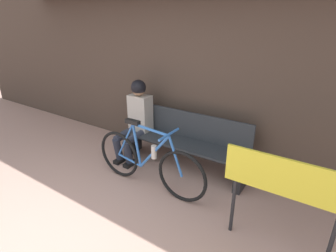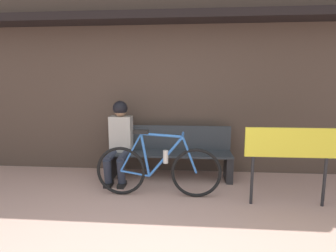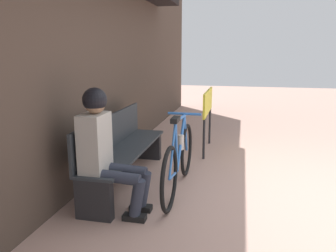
% 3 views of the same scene
% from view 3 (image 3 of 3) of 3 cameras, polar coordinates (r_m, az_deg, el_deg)
% --- Properties ---
extents(ground_plane, '(24.00, 24.00, 0.00)m').
position_cam_3_polar(ground_plane, '(3.85, 26.48, -12.38)').
color(ground_plane, tan).
extents(storefront_wall, '(12.00, 0.56, 3.20)m').
position_cam_3_polar(storefront_wall, '(3.83, -15.26, 14.05)').
color(storefront_wall, '#4C3D33').
rests_on(storefront_wall, ground_plane).
extents(park_bench_near, '(1.95, 0.42, 0.83)m').
position_cam_3_polar(park_bench_near, '(3.96, -7.97, -4.24)').
color(park_bench_near, '#2D3338').
rests_on(park_bench_near, ground_plane).
extents(bicycle, '(1.67, 0.40, 0.90)m').
position_cam_3_polar(bicycle, '(3.70, 1.94, -5.83)').
color(bicycle, black).
rests_on(bicycle, ground_plane).
extents(person_seated, '(0.34, 0.64, 1.23)m').
position_cam_3_polar(person_seated, '(3.16, -11.06, -3.11)').
color(person_seated, '#2D3342').
rests_on(person_seated, ground_plane).
extents(signboard, '(1.08, 0.04, 0.97)m').
position_cam_3_polar(signboard, '(5.15, 6.93, 3.57)').
color(signboard, '#232326').
rests_on(signboard, ground_plane).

